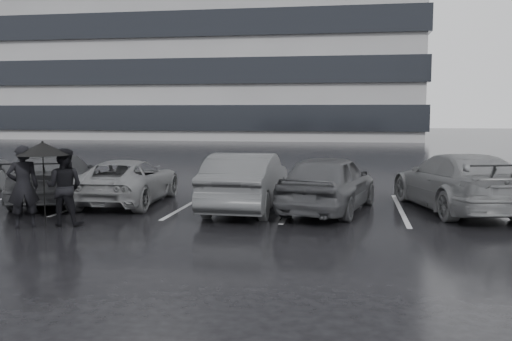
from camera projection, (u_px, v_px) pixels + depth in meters
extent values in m
plane|color=black|center=(254.00, 224.00, 12.80)|extent=(160.00, 160.00, 0.00)
cube|color=gray|center=(130.00, 6.00, 62.10)|extent=(60.00, 25.00, 28.00)
cube|color=black|center=(133.00, 117.00, 63.32)|extent=(60.60, 25.60, 2.20)
cube|color=black|center=(132.00, 80.00, 62.92)|extent=(60.60, 25.60, 2.20)
cube|color=black|center=(131.00, 43.00, 62.51)|extent=(60.60, 25.60, 2.20)
cube|color=black|center=(130.00, 6.00, 62.10)|extent=(60.60, 25.60, 2.20)
imported|color=black|center=(329.00, 183.00, 14.28)|extent=(2.62, 4.58, 1.47)
imported|color=#28292B|center=(247.00, 181.00, 14.53)|extent=(1.62, 4.49, 1.47)
imported|color=#4C4C4E|center=(128.00, 181.00, 15.68)|extent=(2.21, 4.43, 1.21)
imported|color=black|center=(57.00, 178.00, 15.86)|extent=(3.08, 5.00, 1.35)
imported|color=#4C4C4E|center=(458.00, 182.00, 14.47)|extent=(3.20, 5.41, 1.47)
imported|color=black|center=(23.00, 186.00, 12.31)|extent=(0.78, 0.73, 1.80)
imported|color=black|center=(64.00, 187.00, 12.56)|extent=(0.89, 0.72, 1.71)
cylinder|color=black|center=(44.00, 190.00, 12.37)|extent=(0.02, 0.02, 1.62)
cone|color=black|center=(43.00, 149.00, 12.27)|extent=(1.11, 1.11, 0.28)
sphere|color=black|center=(42.00, 142.00, 12.26)|extent=(0.05, 0.05, 0.05)
cube|color=#A8A8AB|center=(4.00, 198.00, 16.55)|extent=(0.12, 5.00, 0.00)
cube|color=#A8A8AB|center=(95.00, 201.00, 16.08)|extent=(0.12, 5.00, 0.00)
cube|color=#A8A8AB|center=(191.00, 203.00, 15.62)|extent=(0.12, 5.00, 0.00)
cube|color=#A8A8AB|center=(292.00, 206.00, 15.16)|extent=(0.12, 5.00, 0.00)
cube|color=#A8A8AB|center=(400.00, 209.00, 14.69)|extent=(0.12, 5.00, 0.00)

